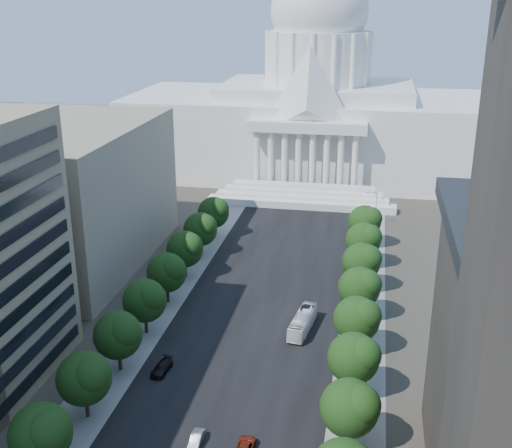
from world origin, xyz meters
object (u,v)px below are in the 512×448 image
Objects in this scene: car_red at (245,447)px; car_dark_b at (162,368)px; car_silver at (196,439)px; city_bus at (303,322)px.

car_dark_b is at bearing -40.84° from car_red.
car_dark_b reaches higher than car_red.
car_red is at bearing -2.23° from car_silver.
city_bus reaches higher than car_dark_b.
car_dark_b reaches higher than car_silver.
car_red is (6.61, -0.24, 0.00)m from car_silver.
car_dark_b is (-9.89, 15.44, 0.08)m from car_silver.
car_silver is 34.20m from city_bus.
car_silver is 18.33m from car_dark_b.
car_silver is 0.36× the size of city_bus.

